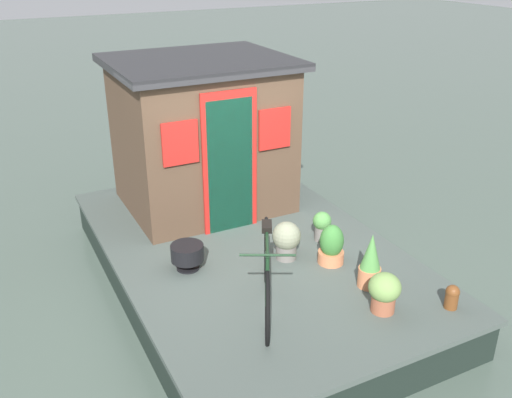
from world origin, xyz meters
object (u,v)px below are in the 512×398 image
at_px(potted_plant_basil, 370,262).
at_px(mooring_bollard, 452,296).
at_px(potted_plant_sage, 384,291).
at_px(potted_plant_fern, 322,225).
at_px(charcoal_grill, 187,253).
at_px(bicycle, 267,272).
at_px(potted_plant_ivy, 286,239).
at_px(potted_plant_rosemary, 331,246).
at_px(houseboat_cabin, 202,134).

height_order(potted_plant_basil, mooring_bollard, potted_plant_basil).
distance_m(potted_plant_sage, potted_plant_basil, 0.46).
height_order(potted_plant_sage, potted_plant_basil, potted_plant_basil).
bearing_deg(potted_plant_fern, charcoal_grill, 86.39).
bearing_deg(bicycle, charcoal_grill, 23.44).
xyz_separation_m(potted_plant_ivy, potted_plant_fern, (0.19, -0.61, -0.04)).
xyz_separation_m(potted_plant_ivy, charcoal_grill, (0.30, 1.11, -0.05)).
relative_size(bicycle, potted_plant_sage, 3.73).
xyz_separation_m(potted_plant_rosemary, charcoal_grill, (0.62, 1.51, -0.02)).
relative_size(bicycle, potted_plant_rosemary, 3.31).
bearing_deg(potted_plant_basil, houseboat_cabin, 15.12).
xyz_separation_m(houseboat_cabin, potted_plant_ivy, (-1.86, -0.26, -0.77)).
bearing_deg(potted_plant_sage, bicycle, 58.89).
height_order(charcoal_grill, mooring_bollard, charcoal_grill).
relative_size(potted_plant_ivy, charcoal_grill, 1.23).
relative_size(bicycle, potted_plant_basil, 2.53).
relative_size(houseboat_cabin, charcoal_grill, 6.13).
distance_m(houseboat_cabin, potted_plant_rosemary, 2.42).
height_order(potted_plant_ivy, potted_plant_fern, potted_plant_ivy).
relative_size(bicycle, potted_plant_ivy, 3.45).
xyz_separation_m(potted_plant_fern, charcoal_grill, (0.11, 1.72, -0.01)).
distance_m(potted_plant_sage, charcoal_grill, 2.19).
bearing_deg(potted_plant_sage, charcoal_grill, 41.39).
xyz_separation_m(potted_plant_sage, potted_plant_rosemary, (1.02, -0.07, -0.01)).
relative_size(potted_plant_rosemary, potted_plant_fern, 1.27).
distance_m(potted_plant_ivy, potted_plant_fern, 0.64).
distance_m(houseboat_cabin, potted_plant_basil, 2.97).
relative_size(potted_plant_sage, charcoal_grill, 1.14).
relative_size(potted_plant_basil, mooring_bollard, 2.41).
xyz_separation_m(potted_plant_fern, potted_plant_basil, (-1.10, 0.12, 0.09)).
height_order(bicycle, potted_plant_sage, bicycle).
height_order(bicycle, potted_plant_fern, bicycle).
bearing_deg(potted_plant_basil, mooring_bollard, -144.81).
xyz_separation_m(houseboat_cabin, bicycle, (-2.61, 0.40, -0.63)).
xyz_separation_m(potted_plant_basil, mooring_bollard, (-0.70, -0.49, -0.16)).
xyz_separation_m(potted_plant_sage, potted_plant_fern, (1.53, -0.27, -0.02)).
height_order(potted_plant_sage, potted_plant_ivy, potted_plant_ivy).
distance_m(potted_plant_sage, potted_plant_ivy, 1.39).
bearing_deg(mooring_bollard, houseboat_cabin, 19.68).
bearing_deg(potted_plant_ivy, houseboat_cabin, 7.86).
bearing_deg(charcoal_grill, potted_plant_fern, -93.61).
bearing_deg(potted_plant_basil, potted_plant_ivy, 28.36).
xyz_separation_m(potted_plant_basil, charcoal_grill, (1.21, 1.60, -0.10)).
height_order(potted_plant_fern, mooring_bollard, potted_plant_fern).
distance_m(potted_plant_rosemary, potted_plant_ivy, 0.52).
xyz_separation_m(potted_plant_rosemary, potted_plant_fern, (0.51, -0.20, -0.01)).
relative_size(potted_plant_ivy, potted_plant_basil, 0.73).
relative_size(bicycle, charcoal_grill, 4.24).
relative_size(potted_plant_sage, potted_plant_rosemary, 0.89).
bearing_deg(bicycle, potted_plant_ivy, -41.36).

